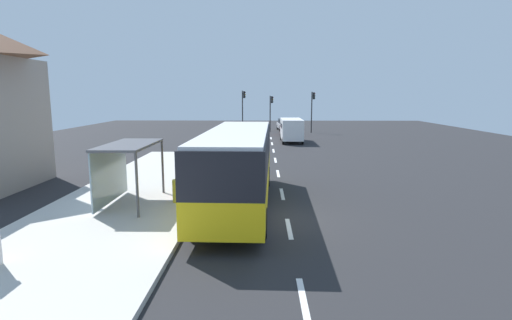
# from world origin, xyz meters

# --- Properties ---
(ground_plane) EXTENTS (56.00, 92.00, 0.04)m
(ground_plane) POSITION_xyz_m (0.00, 14.00, -0.02)
(ground_plane) COLOR #262628
(sidewalk_platform) EXTENTS (6.20, 30.00, 0.18)m
(sidewalk_platform) POSITION_xyz_m (-6.40, 2.00, 0.09)
(sidewalk_platform) COLOR beige
(sidewalk_platform) RESTS_ON ground
(lane_stripe_seg_0) EXTENTS (0.16, 2.20, 0.01)m
(lane_stripe_seg_0) POSITION_xyz_m (0.25, -6.00, 0.01)
(lane_stripe_seg_0) COLOR silver
(lane_stripe_seg_0) RESTS_ON ground
(lane_stripe_seg_1) EXTENTS (0.16, 2.20, 0.01)m
(lane_stripe_seg_1) POSITION_xyz_m (0.25, -1.00, 0.01)
(lane_stripe_seg_1) COLOR silver
(lane_stripe_seg_1) RESTS_ON ground
(lane_stripe_seg_2) EXTENTS (0.16, 2.20, 0.01)m
(lane_stripe_seg_2) POSITION_xyz_m (0.25, 4.00, 0.01)
(lane_stripe_seg_2) COLOR silver
(lane_stripe_seg_2) RESTS_ON ground
(lane_stripe_seg_3) EXTENTS (0.16, 2.20, 0.01)m
(lane_stripe_seg_3) POSITION_xyz_m (0.25, 9.00, 0.01)
(lane_stripe_seg_3) COLOR silver
(lane_stripe_seg_3) RESTS_ON ground
(lane_stripe_seg_4) EXTENTS (0.16, 2.20, 0.01)m
(lane_stripe_seg_4) POSITION_xyz_m (0.25, 14.00, 0.01)
(lane_stripe_seg_4) COLOR silver
(lane_stripe_seg_4) RESTS_ON ground
(lane_stripe_seg_5) EXTENTS (0.16, 2.20, 0.01)m
(lane_stripe_seg_5) POSITION_xyz_m (0.25, 19.00, 0.01)
(lane_stripe_seg_5) COLOR silver
(lane_stripe_seg_5) RESTS_ON ground
(lane_stripe_seg_6) EXTENTS (0.16, 2.20, 0.01)m
(lane_stripe_seg_6) POSITION_xyz_m (0.25, 24.00, 0.01)
(lane_stripe_seg_6) COLOR silver
(lane_stripe_seg_6) RESTS_ON ground
(lane_stripe_seg_7) EXTENTS (0.16, 2.20, 0.01)m
(lane_stripe_seg_7) POSITION_xyz_m (0.25, 29.00, 0.01)
(lane_stripe_seg_7) COLOR silver
(lane_stripe_seg_7) RESTS_ON ground
(bus) EXTENTS (2.82, 11.08, 3.21)m
(bus) POSITION_xyz_m (-1.71, 1.83, 1.84)
(bus) COLOR yellow
(bus) RESTS_ON ground
(white_van) EXTENTS (2.04, 5.20, 2.30)m
(white_van) POSITION_xyz_m (2.20, 25.44, 1.34)
(white_van) COLOR white
(white_van) RESTS_ON ground
(sedan_near) EXTENTS (2.00, 4.48, 1.52)m
(sedan_near) POSITION_xyz_m (2.30, 32.74, 0.79)
(sedan_near) COLOR #A51919
(sedan_near) RESTS_ON ground
(sedan_far) EXTENTS (2.05, 4.50, 1.52)m
(sedan_far) POSITION_xyz_m (2.30, 39.17, 0.79)
(sedan_far) COLOR #B7B7BC
(sedan_far) RESTS_ON ground
(recycling_bin_yellow) EXTENTS (0.52, 0.52, 0.95)m
(recycling_bin_yellow) POSITION_xyz_m (-4.20, 1.84, 0.66)
(recycling_bin_yellow) COLOR yellow
(recycling_bin_yellow) RESTS_ON sidewalk_platform
(recycling_bin_red) EXTENTS (0.52, 0.52, 0.95)m
(recycling_bin_red) POSITION_xyz_m (-4.20, 2.54, 0.66)
(recycling_bin_red) COLOR red
(recycling_bin_red) RESTS_ON sidewalk_platform
(traffic_light_near_side) EXTENTS (0.49, 0.28, 5.05)m
(traffic_light_near_side) POSITION_xyz_m (5.50, 35.58, 3.35)
(traffic_light_near_side) COLOR #2D2D2D
(traffic_light_near_side) RESTS_ON ground
(traffic_light_far_side) EXTENTS (0.49, 0.28, 5.19)m
(traffic_light_far_side) POSITION_xyz_m (-3.10, 36.38, 3.44)
(traffic_light_far_side) COLOR #2D2D2D
(traffic_light_far_side) RESTS_ON ground
(traffic_light_median) EXTENTS (0.49, 0.28, 4.57)m
(traffic_light_median) POSITION_xyz_m (0.40, 37.18, 3.06)
(traffic_light_median) COLOR #2D2D2D
(traffic_light_median) RESTS_ON ground
(bus_shelter) EXTENTS (1.80, 4.00, 2.50)m
(bus_shelter) POSITION_xyz_m (-6.41, 1.57, 2.10)
(bus_shelter) COLOR #4C4C51
(bus_shelter) RESTS_ON sidewalk_platform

